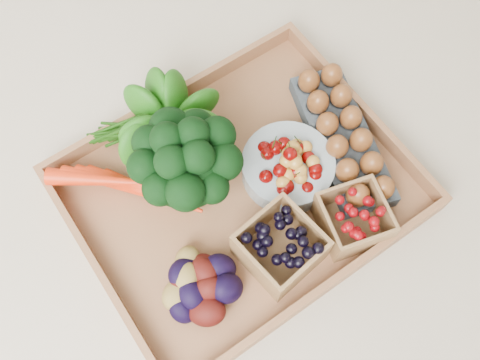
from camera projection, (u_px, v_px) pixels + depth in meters
ground at (240, 194)px, 0.94m from camera, size 4.00×4.00×0.00m
tray at (240, 192)px, 0.94m from camera, size 0.55×0.45×0.01m
carrots at (130, 185)px, 0.91m from camera, size 0.20×0.15×0.05m
lettuce at (168, 120)px, 0.91m from camera, size 0.13×0.13×0.13m
broccoli at (188, 176)px, 0.86m from camera, size 0.18×0.18×0.14m
cherry_bowl at (288, 167)px, 0.92m from camera, size 0.16×0.16×0.04m
egg_carton at (341, 140)px, 0.95m from camera, size 0.18×0.30×0.03m
potatoes at (198, 282)px, 0.83m from camera, size 0.13×0.13×0.07m
punnet_blackberry at (280, 247)px, 0.85m from camera, size 0.13×0.13×0.08m
punnet_raspberry at (353, 218)px, 0.87m from camera, size 0.13×0.13×0.07m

